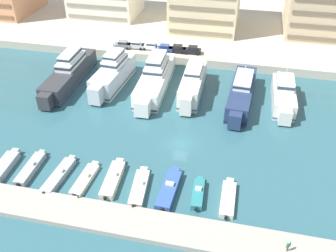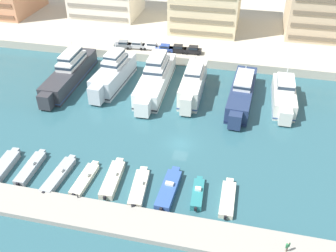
% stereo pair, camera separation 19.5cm
% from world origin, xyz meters
% --- Properties ---
extents(ground_plane, '(400.00, 400.00, 0.00)m').
position_xyz_m(ground_plane, '(0.00, 0.00, 0.00)').
color(ground_plane, '#2D5B66').
extents(quay_promenade, '(180.00, 70.00, 1.95)m').
position_xyz_m(quay_promenade, '(0.00, 63.74, 0.98)').
color(quay_promenade, '#BCB29E').
rests_on(quay_promenade, ground).
extents(pier_dock, '(120.00, 4.93, 0.79)m').
position_xyz_m(pier_dock, '(0.00, -17.97, 0.39)').
color(pier_dock, '#9E998E').
rests_on(pier_dock, ground).
extents(yacht_charcoal_far_left, '(4.68, 22.92, 8.08)m').
position_xyz_m(yacht_charcoal_far_left, '(-26.98, 15.90, 2.30)').
color(yacht_charcoal_far_left, '#333338').
rests_on(yacht_charcoal_far_left, ground).
extents(yacht_silver_left, '(5.58, 17.97, 8.65)m').
position_xyz_m(yacht_silver_left, '(-17.64, 16.89, 2.58)').
color(yacht_silver_left, silver).
rests_on(yacht_silver_left, ground).
extents(yacht_white_mid_left, '(5.48, 22.82, 8.36)m').
position_xyz_m(yacht_white_mid_left, '(-8.73, 17.59, 2.38)').
color(yacht_white_mid_left, white).
rests_on(yacht_white_mid_left, ground).
extents(yacht_ivory_center_left, '(4.09, 17.44, 7.29)m').
position_xyz_m(yacht_ivory_center_left, '(-0.81, 16.72, 2.33)').
color(yacht_ivory_center_left, silver).
rests_on(yacht_ivory_center_left, ground).
extents(yacht_navy_center, '(5.13, 20.47, 6.49)m').
position_xyz_m(yacht_navy_center, '(8.94, 15.93, 1.94)').
color(yacht_navy_center, navy).
rests_on(yacht_navy_center, ground).
extents(yacht_ivory_center_right, '(4.31, 15.62, 6.73)m').
position_xyz_m(yacht_ivory_center_right, '(16.89, 16.77, 1.98)').
color(yacht_ivory_center_right, silver).
rests_on(yacht_ivory_center_right, ground).
extents(motorboat_grey_far_left, '(2.45, 7.69, 1.09)m').
position_xyz_m(motorboat_grey_far_left, '(-25.20, -11.87, 0.55)').
color(motorboat_grey_far_left, '#9EA3A8').
rests_on(motorboat_grey_far_left, ground).
extents(motorboat_grey_left, '(1.87, 8.06, 1.39)m').
position_xyz_m(motorboat_grey_left, '(-21.03, -11.35, 0.50)').
color(motorboat_grey_left, '#9EA3A8').
rests_on(motorboat_grey_left, ground).
extents(motorboat_grey_mid_left, '(2.35, 8.70, 1.30)m').
position_xyz_m(motorboat_grey_mid_left, '(-16.16, -11.80, 0.46)').
color(motorboat_grey_mid_left, '#9EA3A8').
rests_on(motorboat_grey_mid_left, ground).
extents(motorboat_cream_center_left, '(2.15, 7.64, 1.19)m').
position_xyz_m(motorboat_cream_center_left, '(-12.07, -11.66, 0.37)').
color(motorboat_cream_center_left, beige).
rests_on(motorboat_cream_center_left, ground).
extents(motorboat_cream_center, '(2.47, 8.51, 1.45)m').
position_xyz_m(motorboat_cream_center, '(-8.01, -10.88, 0.52)').
color(motorboat_cream_center, beige).
rests_on(motorboat_cream_center, ground).
extents(motorboat_cream_center_right, '(2.65, 8.08, 1.34)m').
position_xyz_m(motorboat_cream_center_right, '(-3.72, -11.64, 0.46)').
color(motorboat_cream_center_right, beige).
rests_on(motorboat_cream_center_right, ground).
extents(motorboat_blue_mid_right, '(2.44, 8.74, 1.45)m').
position_xyz_m(motorboat_blue_mid_right, '(0.53, -11.11, 0.55)').
color(motorboat_blue_mid_right, '#33569E').
rests_on(motorboat_blue_mid_right, ground).
extents(motorboat_teal_right, '(1.84, 6.40, 1.41)m').
position_xyz_m(motorboat_teal_right, '(4.68, -11.07, 0.52)').
color(motorboat_teal_right, teal).
rests_on(motorboat_teal_right, ground).
extents(motorboat_cream_far_right, '(1.96, 7.62, 0.85)m').
position_xyz_m(motorboat_cream_far_right, '(8.89, -10.98, 0.40)').
color(motorboat_cream_far_right, beige).
rests_on(motorboat_cream_far_right, ground).
extents(car_grey_far_left, '(4.25, 2.24, 1.80)m').
position_xyz_m(car_grey_far_left, '(-20.14, 30.98, 2.93)').
color(car_grey_far_left, slate).
rests_on(car_grey_far_left, quay_promenade).
extents(car_silver_left, '(4.21, 2.14, 1.80)m').
position_xyz_m(car_silver_left, '(-16.95, 31.44, 2.93)').
color(car_silver_left, '#B7BCC1').
rests_on(car_silver_left, quay_promenade).
extents(car_white_mid_left, '(4.14, 1.99, 1.80)m').
position_xyz_m(car_white_mid_left, '(-13.36, 31.68, 2.93)').
color(car_white_mid_left, white).
rests_on(car_white_mid_left, quay_promenade).
extents(car_blue_center_left, '(4.20, 2.12, 1.80)m').
position_xyz_m(car_blue_center_left, '(-9.95, 30.98, 2.93)').
color(car_blue_center_left, '#28428E').
rests_on(car_blue_center_left, quay_promenade).
extents(car_black_center, '(4.22, 2.17, 1.80)m').
position_xyz_m(car_black_center, '(-6.93, 31.44, 2.93)').
color(car_black_center, black).
rests_on(car_black_center, quay_promenade).
extents(car_black_center_right, '(4.17, 2.05, 1.80)m').
position_xyz_m(car_black_center_right, '(-3.37, 31.58, 2.93)').
color(car_black_center_right, black).
rests_on(car_black_center_right, quay_promenade).
extents(apartment_block_center_left, '(16.27, 17.40, 17.57)m').
position_xyz_m(apartment_block_center_left, '(25.61, 51.82, 9.79)').
color(apartment_block_center_left, '#C6AD89').
rests_on(apartment_block_center_left, quay_promenade).
extents(pedestrian_near_edge, '(0.52, 0.46, 1.66)m').
position_xyz_m(pedestrian_near_edge, '(16.52, -18.33, 1.77)').
color(pedestrian_near_edge, '#7A6B56').
rests_on(pedestrian_near_edge, pier_dock).
extents(bollard_west, '(0.20, 0.20, 0.61)m').
position_xyz_m(bollard_west, '(-11.32, -15.76, 1.11)').
color(bollard_west, '#2D2D33').
rests_on(bollard_west, pier_dock).
extents(bollard_west_mid, '(0.20, 0.20, 0.61)m').
position_xyz_m(bollard_west_mid, '(-3.54, -15.76, 1.11)').
color(bollard_west_mid, '#2D2D33').
rests_on(bollard_west_mid, pier_dock).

